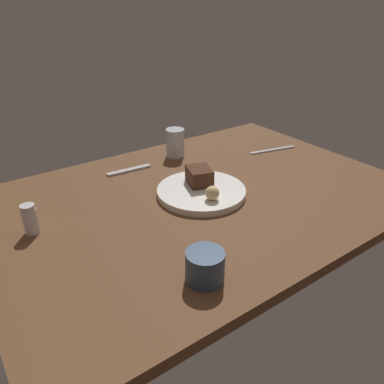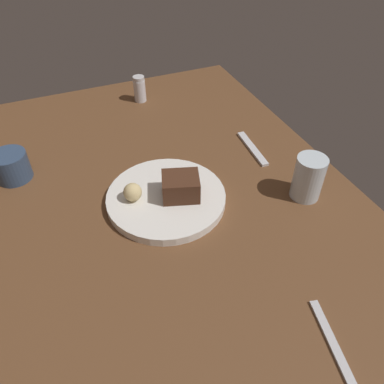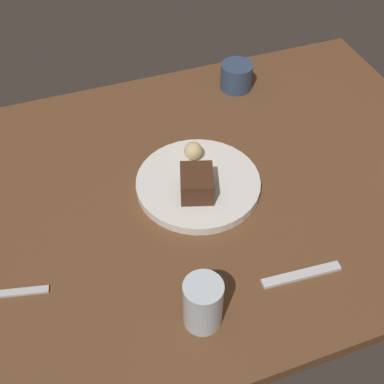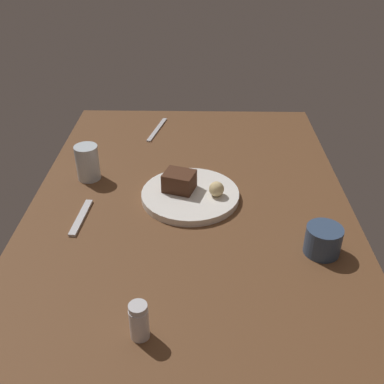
# 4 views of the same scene
# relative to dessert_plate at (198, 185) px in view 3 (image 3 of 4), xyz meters

# --- Properties ---
(dining_table) EXTENTS (1.20, 0.84, 0.03)m
(dining_table) POSITION_rel_dessert_plate_xyz_m (-0.00, -0.00, -0.02)
(dining_table) COLOR brown
(dining_table) RESTS_ON ground
(dessert_plate) EXTENTS (0.26, 0.26, 0.02)m
(dessert_plate) POSITION_rel_dessert_plate_xyz_m (0.00, 0.00, 0.00)
(dessert_plate) COLOR white
(dessert_plate) RESTS_ON dining_table
(chocolate_cake_slice) EXTENTS (0.09, 0.09, 0.05)m
(chocolate_cake_slice) POSITION_rel_dessert_plate_xyz_m (0.01, 0.03, 0.03)
(chocolate_cake_slice) COLOR #472819
(chocolate_cake_slice) RESTS_ON dessert_plate
(bread_roll) EXTENTS (0.04, 0.04, 0.04)m
(bread_roll) POSITION_rel_dessert_plate_xyz_m (-0.02, -0.07, 0.03)
(bread_roll) COLOR #DBC184
(bread_roll) RESTS_ON dessert_plate
(water_glass) EXTENTS (0.07, 0.07, 0.10)m
(water_glass) POSITION_rel_dessert_plate_xyz_m (0.10, 0.29, 0.04)
(water_glass) COLOR silver
(water_glass) RESTS_ON dining_table
(coffee_cup) EXTENTS (0.08, 0.08, 0.07)m
(coffee_cup) POSITION_rel_dessert_plate_xyz_m (-0.22, -0.31, 0.02)
(coffee_cup) COLOR #334766
(coffee_cup) RESTS_ON dining_table
(dessert_spoon) EXTENTS (0.15, 0.03, 0.01)m
(dessert_spoon) POSITION_rel_dessert_plate_xyz_m (-0.10, 0.27, -0.01)
(dessert_spoon) COLOR silver
(dessert_spoon) RESTS_ON dining_table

